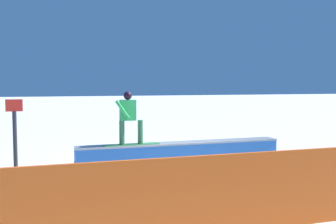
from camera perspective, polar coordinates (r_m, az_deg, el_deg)
name	(u,v)px	position (r m, az deg, el deg)	size (l,w,h in m)	color
ground_plane	(181,164)	(10.77, 2.00, -7.63)	(120.00, 120.00, 0.00)	white
grind_box	(181,154)	(10.71, 2.00, -6.21)	(5.76, 0.58, 0.60)	#2866B6
snowboarder	(129,116)	(10.17, -5.83, -0.59)	(1.50, 0.44, 1.41)	#358947
safety_fence	(288,189)	(6.31, 17.37, -10.76)	(8.60, 0.06, 1.19)	#ED5B17
trail_marker	(15,133)	(10.27, -21.70, -2.95)	(0.40, 0.10, 1.82)	#262628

